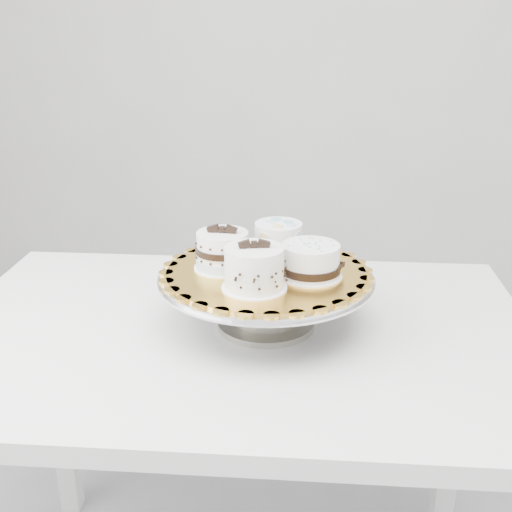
% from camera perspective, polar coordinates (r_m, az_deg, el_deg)
% --- Properties ---
extents(table, '(1.20, 0.87, 0.75)m').
position_cam_1_polar(table, '(1.27, -1.64, -9.95)').
color(table, white).
rests_on(table, floor).
extents(cake_stand, '(0.40, 0.40, 0.11)m').
position_cam_1_polar(cake_stand, '(1.20, 0.90, -3.05)').
color(cake_stand, gray).
rests_on(cake_stand, table).
extents(cake_board, '(0.46, 0.46, 0.01)m').
position_cam_1_polar(cake_board, '(1.18, 0.91, -1.42)').
color(cake_board, orange).
rests_on(cake_board, cake_stand).
extents(cake_swirl, '(0.13, 0.13, 0.09)m').
position_cam_1_polar(cake_swirl, '(1.09, -0.16, -1.17)').
color(cake_swirl, white).
rests_on(cake_swirl, cake_board).
extents(cake_banded, '(0.11, 0.11, 0.09)m').
position_cam_1_polar(cake_banded, '(1.18, -2.98, 0.37)').
color(cake_banded, white).
rests_on(cake_banded, cake_board).
extents(cake_dots, '(0.11, 0.11, 0.07)m').
position_cam_1_polar(cake_dots, '(1.24, 2.00, 1.48)').
color(cake_dots, white).
rests_on(cake_dots, cake_board).
extents(cake_ribbon, '(0.13, 0.13, 0.06)m').
position_cam_1_polar(cake_ribbon, '(1.15, 4.92, -0.48)').
color(cake_ribbon, white).
rests_on(cake_ribbon, cake_board).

